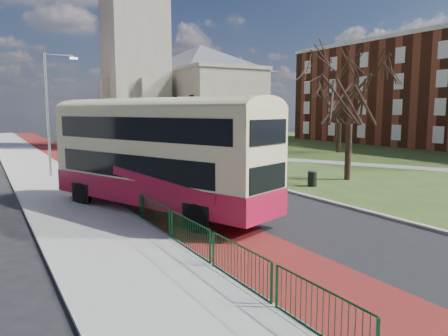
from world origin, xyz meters
TOP-DOWN VIEW (x-y plane):
  - ground at (0.00, 0.00)m, footprint 160.00×160.00m
  - road_carriageway at (1.50, 20.00)m, footprint 9.00×120.00m
  - bus_lane at (-1.20, 20.00)m, footprint 3.40×120.00m
  - pavement_west at (-5.00, 20.00)m, footprint 4.00×120.00m
  - kerb_west at (-3.00, 20.00)m, footprint 0.25×120.00m
  - kerb_east at (6.10, 22.00)m, footprint 0.25×80.00m
  - grass_green at (26.00, 22.00)m, footprint 40.00×80.00m
  - footpath at (20.00, 10.00)m, footprint 18.84×32.82m
  - pedestrian_railing at (-2.95, 4.00)m, footprint 0.07×24.00m
  - gothic_church at (12.56, 38.00)m, footprint 16.38×18.00m
  - brick_terrace at (40.00, 20.00)m, footprint 10.30×44.30m
  - streetlamp at (-4.35, 18.00)m, footprint 2.13×0.18m
  - bus at (-1.85, 5.13)m, footprint 6.75×11.62m
  - winter_tree_near at (11.99, 7.62)m, footprint 6.78×6.78m
  - winter_tree_far at (24.42, 21.36)m, footprint 6.16×6.16m
  - litter_bin at (8.37, 6.82)m, footprint 0.69×0.69m

SIDE VIEW (x-z plane):
  - ground at x=0.00m, z-range 0.00..0.00m
  - road_carriageway at x=1.50m, z-range 0.00..0.01m
  - bus_lane at x=-1.20m, z-range 0.00..0.01m
  - grass_green at x=26.00m, z-range 0.00..0.04m
  - footpath at x=20.00m, z-range 0.04..0.07m
  - pavement_west at x=-5.00m, z-range 0.00..0.12m
  - kerb_west at x=-3.00m, z-range 0.00..0.13m
  - kerb_east at x=6.10m, z-range 0.00..0.13m
  - litter_bin at x=8.37m, z-range 0.04..0.97m
  - pedestrian_railing at x=-2.95m, z-range -0.01..1.11m
  - bus at x=-1.85m, z-range 0.34..5.13m
  - streetlamp at x=-4.35m, z-range 0.59..8.59m
  - winter_tree_far at x=24.42m, z-range 1.54..9.40m
  - winter_tree_near at x=11.99m, z-range 1.80..10.93m
  - brick_terrace at x=40.00m, z-range 0.01..13.51m
  - gothic_church at x=12.56m, z-range -6.87..33.13m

